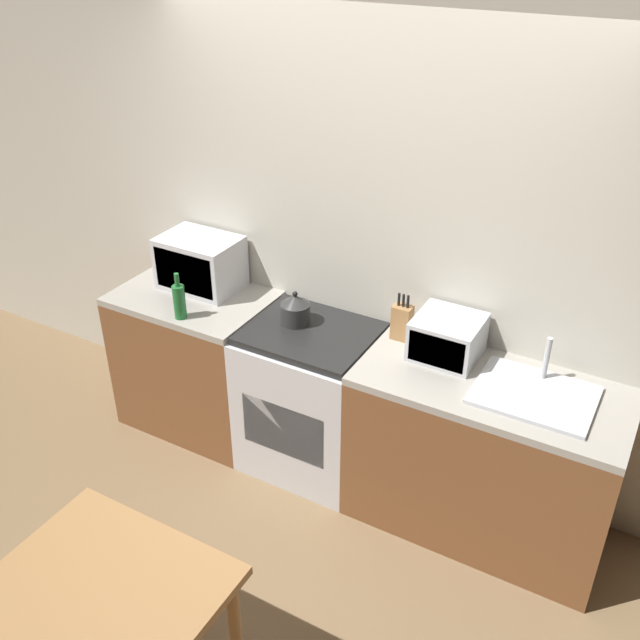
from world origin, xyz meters
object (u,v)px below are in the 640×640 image
kettle (295,309)px  bottle (179,301)px  dining_table (103,611)px  microwave (200,263)px  stove_range (311,398)px  toaster_oven (447,337)px

kettle → bottle: bottle is taller
dining_table → microwave: bearing=117.0°
stove_range → bottle: 0.92m
stove_range → dining_table: stove_range is taller
bottle → dining_table: 1.74m
kettle → microwave: 0.71m
microwave → dining_table: size_ratio=0.55×
bottle → microwave: bearing=109.5°
toaster_oven → dining_table: 1.98m
microwave → kettle: bearing=-7.2°
microwave → toaster_oven: bearing=0.2°
stove_range → kettle: 0.55m
bottle → kettle: bearing=24.6°
kettle → microwave: (-0.71, 0.09, 0.07)m
microwave → dining_table: (0.94, -1.85, -0.40)m
microwave → toaster_oven: (1.54, 0.01, -0.05)m
microwave → toaster_oven: size_ratio=1.41×
toaster_oven → dining_table: toaster_oven is taller
stove_range → dining_table: size_ratio=1.08×
stove_range → bottle: bearing=-161.7°
toaster_oven → kettle: bearing=-173.5°
stove_range → microwave: size_ratio=1.96×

